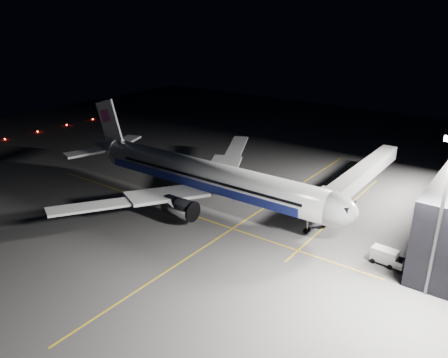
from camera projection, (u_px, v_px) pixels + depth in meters
ground at (207, 202)px, 81.97m from camera, size 200.00×200.00×0.00m
guide_line_main at (252, 216)px, 76.45m from camera, size 0.25×80.00×0.01m
guide_line_cross at (186, 213)px, 77.45m from camera, size 70.00×0.25×0.01m
guide_line_side at (340, 213)px, 77.35m from camera, size 0.25×40.00×0.01m
airliner at (202, 175)px, 80.71m from camera, size 61.48×54.22×16.64m
jet_bridge at (359, 176)px, 81.77m from camera, size 3.60×34.40×6.30m
floodlight_mast_south at (443, 205)px, 50.92m from camera, size 2.40×0.67×20.70m
taxiway_lights at (5, 139)px, 121.64m from camera, size 0.44×60.44×0.44m
service_truck at (387, 257)px, 61.29m from camera, size 4.70×2.30×2.34m
baggage_tug at (248, 184)px, 88.41m from camera, size 2.51×2.23×1.54m
safety_cone_a at (233, 181)px, 91.29m from camera, size 0.34×0.34×0.52m
safety_cone_b at (236, 199)px, 82.73m from camera, size 0.41×0.41×0.62m
safety_cone_c at (229, 188)px, 87.56m from camera, size 0.40×0.40×0.60m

